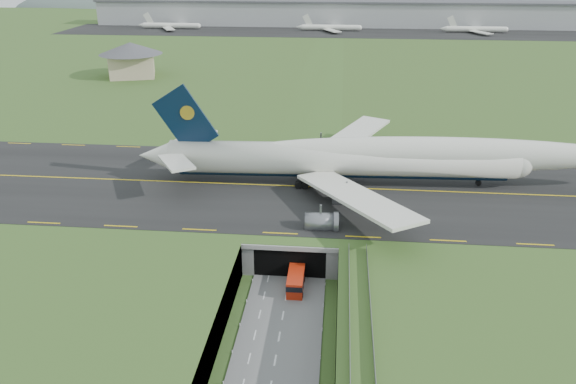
# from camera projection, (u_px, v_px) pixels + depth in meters

# --- Properties ---
(ground) EXTENTS (900.00, 900.00, 0.00)m
(ground) POSITION_uv_depth(u_px,v_px,m) (285.00, 305.00, 86.61)
(ground) COLOR #3A5120
(ground) RESTS_ON ground
(airfield_deck) EXTENTS (800.00, 800.00, 6.00)m
(airfield_deck) POSITION_uv_depth(u_px,v_px,m) (285.00, 289.00, 85.42)
(airfield_deck) COLOR gray
(airfield_deck) RESTS_ON ground
(trench_road) EXTENTS (12.00, 75.00, 0.20)m
(trench_road) POSITION_uv_depth(u_px,v_px,m) (280.00, 335.00, 79.72)
(trench_road) COLOR slate
(trench_road) RESTS_ON ground
(taxiway) EXTENTS (800.00, 44.00, 0.18)m
(taxiway) POSITION_uv_depth(u_px,v_px,m) (301.00, 187.00, 114.37)
(taxiway) COLOR black
(taxiway) RESTS_ON airfield_deck
(tunnel_portal) EXTENTS (17.00, 22.30, 6.00)m
(tunnel_portal) POSITION_uv_depth(u_px,v_px,m) (294.00, 236.00, 100.57)
(tunnel_portal) COLOR gray
(tunnel_portal) RESTS_ON ground
(guideway) EXTENTS (3.00, 53.00, 7.05)m
(guideway) POSITION_uv_depth(u_px,v_px,m) (361.00, 366.00, 66.08)
(guideway) COLOR #A8A8A3
(guideway) RESTS_ON ground
(jumbo_jet) EXTENTS (100.27, 63.44, 21.00)m
(jumbo_jet) POSITION_uv_depth(u_px,v_px,m) (377.00, 158.00, 113.62)
(jumbo_jet) COLOR white
(jumbo_jet) RESTS_ON ground
(shuttle_tram) EXTENTS (2.71, 6.93, 2.84)m
(shuttle_tram) POSITION_uv_depth(u_px,v_px,m) (296.00, 281.00, 90.03)
(shuttle_tram) COLOR #B6230C
(shuttle_tram) RESTS_ON ground
(service_building) EXTENTS (29.36, 29.36, 12.81)m
(service_building) POSITION_uv_depth(u_px,v_px,m) (131.00, 56.00, 211.81)
(service_building) COLOR #C2AC8C
(service_building) RESTS_ON ground
(cargo_terminal) EXTENTS (320.00, 67.00, 15.60)m
(cargo_terminal) POSITION_uv_depth(u_px,v_px,m) (332.00, 13.00, 354.80)
(cargo_terminal) COLOR #B2B2B2
(cargo_terminal) RESTS_ON ground
(distant_hills) EXTENTS (700.00, 91.00, 60.00)m
(distant_hills) POSITION_uv_depth(u_px,v_px,m) (411.00, 20.00, 475.68)
(distant_hills) COLOR #53645E
(distant_hills) RESTS_ON ground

